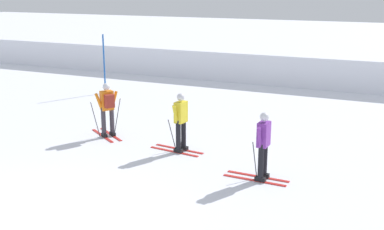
# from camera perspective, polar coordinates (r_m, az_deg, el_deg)

# --- Properties ---
(ground_plane) EXTENTS (120.00, 120.00, 0.00)m
(ground_plane) POSITION_cam_1_polar(r_m,az_deg,el_deg) (10.29, -19.46, -12.59)
(ground_plane) COLOR white
(far_snow_ridge) EXTENTS (80.00, 6.63, 1.44)m
(far_snow_ridge) POSITION_cam_1_polar(r_m,az_deg,el_deg) (26.44, 9.67, 6.35)
(far_snow_ridge) COLOR white
(far_snow_ridge) RESTS_ON ground
(skier_purple) EXTENTS (1.61, 1.00, 1.71)m
(skier_purple) POSITION_cam_1_polar(r_m,az_deg,el_deg) (11.80, 8.34, -3.42)
(skier_purple) COLOR red
(skier_purple) RESTS_ON ground
(skier_orange) EXTENTS (1.53, 1.20, 1.71)m
(skier_orange) POSITION_cam_1_polar(r_m,az_deg,el_deg) (15.25, -9.91, 0.90)
(skier_orange) COLOR red
(skier_orange) RESTS_ON ground
(skier_yellow) EXTENTS (1.63, 1.00, 1.71)m
(skier_yellow) POSITION_cam_1_polar(r_m,az_deg,el_deg) (13.68, -1.35, -0.68)
(skier_yellow) COLOR red
(skier_yellow) RESTS_ON ground
(trail_marker_pole) EXTENTS (0.07, 0.07, 2.58)m
(trail_marker_pole) POSITION_cam_1_polar(r_m,az_deg,el_deg) (21.56, -10.28, 5.91)
(trail_marker_pole) COLOR #1E56AD
(trail_marker_pole) RESTS_ON ground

